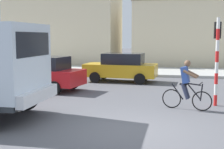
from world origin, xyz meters
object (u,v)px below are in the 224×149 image
cyclist (187,85)px  traffic_light_pole (217,49)px  car_red_near (121,67)px  car_white_mid (41,73)px

cyclist → traffic_light_pole: size_ratio=0.54×
cyclist → traffic_light_pole: 1.86m
car_red_near → car_white_mid: size_ratio=0.97×
car_red_near → traffic_light_pole: bearing=-49.9°
traffic_light_pole → car_red_near: bearing=130.1°
traffic_light_pole → cyclist: bearing=-138.8°
cyclist → traffic_light_pole: (1.07, 0.93, 1.20)m
traffic_light_pole → car_red_near: 7.12m
car_white_mid → cyclist: bearing=-22.1°
traffic_light_pole → car_white_mid: traffic_light_pole is taller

